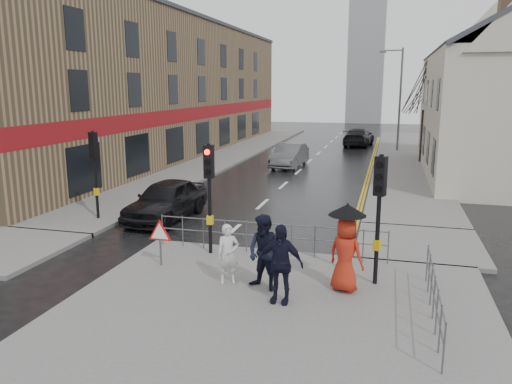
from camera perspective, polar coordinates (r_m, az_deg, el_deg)
The scene contains 24 objects.
ground at distance 15.56m, azimuth -6.15°, elevation -7.56°, with size 120.00×120.00×0.00m, color black.
near_pavement at distance 11.61m, azimuth 1.73°, elevation -14.17°, with size 10.00×9.00×0.14m, color #605E5B.
left_pavement at distance 38.86m, azimuth -2.91°, elevation 4.40°, with size 4.00×44.00×0.14m, color #605E5B.
right_pavement at distance 39.00m, azimuth 16.59°, elevation 3.94°, with size 4.00×40.00×0.14m, color #605E5B.
pavement_bridge_right at distance 17.45m, azimuth 18.13°, elevation -5.68°, with size 4.00×4.20×0.14m, color #605E5B.
pavement_stub_left at distance 18.08m, azimuth -27.07°, elevation -5.81°, with size 4.00×4.20×0.14m, color #605E5B.
building_left_terrace at distance 39.65m, azimuth -11.19°, elevation 11.49°, with size 8.00×42.00×10.00m, color olive.
church_tower at distance 75.84m, azimuth 12.48°, elevation 14.59°, with size 5.00×5.00×18.00m, color gray.
traffic_signal_near_left at distance 15.03m, azimuth -5.37°, elevation 1.47°, with size 0.28×0.27×3.40m.
traffic_signal_near_right at distance 12.93m, azimuth 13.91°, elevation -0.54°, with size 0.34×0.33×3.40m.
traffic_signal_far_left at distance 20.07m, azimuth -17.98°, elevation 3.59°, with size 0.34×0.33×3.40m.
guard_railing_front at distance 15.28m, azimuth 1.46°, elevation -4.47°, with size 7.14×0.04×1.00m.
guard_railing_side at distance 11.78m, azimuth 19.74°, elevation -10.37°, with size 0.04×4.54×1.00m.
warning_sign at distance 14.49m, azimuth -10.92°, elevation -4.86°, with size 0.80×0.07×1.35m.
street_lamp at distance 41.65m, azimuth 15.93°, elevation 10.87°, with size 1.83×0.25×8.00m.
tree_near at distance 35.71m, azimuth 18.81°, elevation 11.28°, with size 2.40×2.40×6.58m.
tree_far at distance 43.73m, azimuth 18.78°, elevation 10.36°, with size 2.40×2.40×5.64m.
pedestrian_a at distance 13.05m, azimuth -3.22°, elevation -7.08°, with size 0.57×0.38×1.57m, color silver.
pedestrian_b at distance 12.57m, azimuth 0.98°, elevation -6.95°, with size 0.94×0.73×1.93m, color black.
pedestrian_with_umbrella at distance 12.63m, azimuth 10.26°, elevation -6.07°, with size 1.09×0.96×2.23m.
pedestrian_d at distance 11.87m, azimuth 2.76°, elevation -8.16°, with size 1.12×0.47×1.92m, color black.
car_parked at distance 20.04m, azimuth -10.24°, elevation -0.89°, with size 1.86×4.62×1.57m, color black.
car_mid at distance 32.79m, azimuth 3.84°, elevation 4.19°, with size 1.61×4.61×1.52m, color #4D4F53.
car_far at distance 45.59m, azimuth 11.66°, elevation 6.18°, with size 2.18×5.35×1.55m, color black.
Camera 1 is at (5.37, -13.65, 5.18)m, focal length 35.00 mm.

